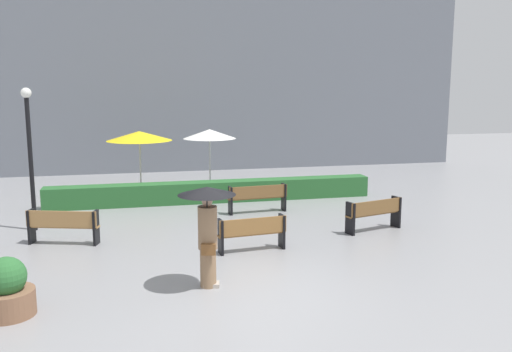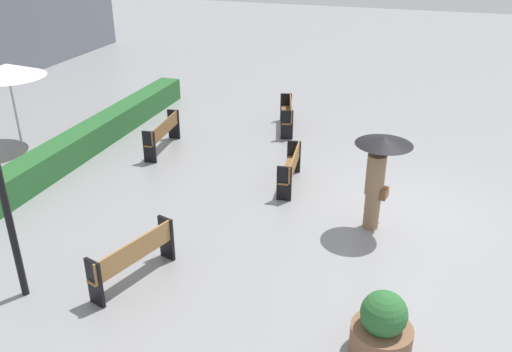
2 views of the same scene
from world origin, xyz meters
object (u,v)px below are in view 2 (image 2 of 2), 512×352
object	(u,v)px
bench_back_row	(163,132)
pedestrian_with_umbrella	(379,166)
bench_far_right	(288,113)
bench_mid_center	(291,167)
patio_umbrella_white	(7,70)
planter_pot	(382,328)
bench_far_left	(134,256)

from	to	relation	value
bench_back_row	pedestrian_with_umbrella	distance (m)	6.57
bench_far_right	bench_mid_center	bearing A→B (deg)	-163.95
bench_back_row	bench_mid_center	world-z (taller)	bench_back_row
pedestrian_with_umbrella	bench_mid_center	bearing A→B (deg)	57.18
bench_mid_center	patio_umbrella_white	distance (m)	8.13
bench_far_right	planter_pot	xyz separation A→B (m)	(-8.65, -3.73, -0.08)
bench_far_right	patio_umbrella_white	xyz separation A→B (m)	(-3.55, 6.90, 1.63)
bench_far_left	planter_pot	xyz separation A→B (m)	(-0.44, -4.32, -0.08)
bench_back_row	pedestrian_with_umbrella	bearing A→B (deg)	-111.94
patio_umbrella_white	bench_back_row	bearing A→B (deg)	-77.22
bench_back_row	patio_umbrella_white	xyz separation A→B (m)	(-0.92, 4.05, 1.63)
bench_mid_center	bench_far_left	xyz separation A→B (m)	(-4.52, 1.66, 0.03)
bench_mid_center	bench_far_left	world-z (taller)	bench_far_left
bench_mid_center	patio_umbrella_white	world-z (taller)	patio_umbrella_white
pedestrian_with_umbrella	patio_umbrella_white	world-z (taller)	patio_umbrella_white
bench_far_right	pedestrian_with_umbrella	bearing A→B (deg)	-147.75
bench_far_left	patio_umbrella_white	size ratio (longest dim) A/B	0.77
bench_far_left	bench_mid_center	bearing A→B (deg)	-20.10
bench_mid_center	pedestrian_with_umbrella	distance (m)	2.70
bench_back_row	patio_umbrella_white	distance (m)	4.46
bench_far_right	bench_far_left	world-z (taller)	bench_far_right
bench_back_row	bench_mid_center	xyz separation A→B (m)	(-1.06, -3.91, -0.03)
bench_back_row	bench_mid_center	bearing A→B (deg)	-105.13
bench_back_row	bench_mid_center	size ratio (longest dim) A/B	1.12
pedestrian_with_umbrella	patio_umbrella_white	bearing A→B (deg)	81.47
pedestrian_with_umbrella	planter_pot	world-z (taller)	pedestrian_with_umbrella
bench_far_left	pedestrian_with_umbrella	size ratio (longest dim) A/B	0.88
bench_far_left	patio_umbrella_white	xyz separation A→B (m)	(4.66, 6.30, 1.63)
bench_mid_center	patio_umbrella_white	xyz separation A→B (m)	(0.14, 7.96, 1.66)
pedestrian_with_umbrella	planter_pot	distance (m)	3.75
bench_far_right	bench_back_row	bearing A→B (deg)	132.80
bench_mid_center	planter_pot	bearing A→B (deg)	-151.72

